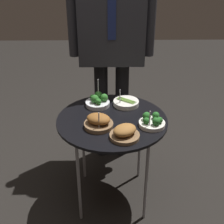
# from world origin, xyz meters

# --- Properties ---
(ground_plane) EXTENTS (8.00, 8.00, 0.00)m
(ground_plane) POSITION_xyz_m (0.00, 0.00, 0.00)
(ground_plane) COLOR black
(serving_cart) EXTENTS (0.71, 0.71, 0.65)m
(serving_cart) POSITION_xyz_m (0.00, 0.00, 0.61)
(serving_cart) COLOR black
(serving_cart) RESTS_ON ground_plane
(bowl_roast_back_right) EXTENTS (0.18, 0.17, 0.08)m
(bowl_roast_back_right) POSITION_xyz_m (0.07, -0.21, 0.68)
(bowl_roast_back_right) COLOR brown
(bowl_roast_back_right) RESTS_ON serving_cart
(bowl_broccoli_mid_right) EXTENTS (0.16, 0.16, 0.12)m
(bowl_broccoli_mid_right) POSITION_xyz_m (0.24, -0.08, 0.68)
(bowl_broccoli_mid_right) COLOR silver
(bowl_broccoli_mid_right) RESTS_ON serving_cart
(bowl_broccoli_mid_left) EXTENTS (0.16, 0.16, 0.17)m
(bowl_broccoli_mid_left) POSITION_xyz_m (-0.09, 0.19, 0.68)
(bowl_broccoli_mid_left) COLOR silver
(bowl_broccoli_mid_left) RESTS_ON serving_cart
(bowl_roast_near_rim) EXTENTS (0.18, 0.18, 0.13)m
(bowl_roast_near_rim) POSITION_xyz_m (-0.08, -0.09, 0.69)
(bowl_roast_near_rim) COLOR brown
(bowl_roast_near_rim) RESTS_ON serving_cart
(bowl_asparagus_front_center) EXTENTS (0.18, 0.18, 0.13)m
(bowl_asparagus_front_center) POSITION_xyz_m (0.10, 0.19, 0.67)
(bowl_asparagus_front_center) COLOR silver
(bowl_asparagus_front_center) RESTS_ON serving_cart
(waiter_figure) EXTENTS (0.63, 0.24, 1.70)m
(waiter_figure) POSITION_xyz_m (0.01, 0.53, 1.07)
(waiter_figure) COLOR black
(waiter_figure) RESTS_ON ground_plane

